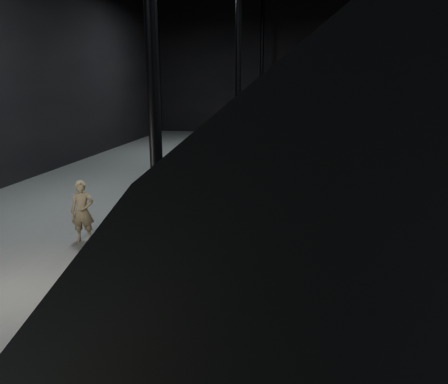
# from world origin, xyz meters

# --- Properties ---
(ground) EXTENTS (44.00, 44.00, 0.00)m
(ground) POSITION_xyz_m (0.00, 0.00, 0.00)
(ground) COLOR black
(ground) RESTS_ON ground
(platform_left) EXTENTS (9.00, 43.80, 1.00)m
(platform_left) POSITION_xyz_m (-7.50, 0.00, 0.50)
(platform_left) COLOR #575754
(platform_left) RESTS_ON ground
(tactile_strip) EXTENTS (0.50, 43.80, 0.01)m
(tactile_strip) POSITION_xyz_m (-3.25, 0.00, 1.00)
(tactile_strip) COLOR olive
(tactile_strip) RESTS_ON platform_left
(track) EXTENTS (2.40, 43.00, 0.24)m
(track) POSITION_xyz_m (0.00, 0.00, 0.07)
(track) COLOR #3F3328
(track) RESTS_ON ground
(train) EXTENTS (2.92, 19.50, 5.21)m
(train) POSITION_xyz_m (-0.00, -2.68, 2.91)
(train) COLOR #A9ACB1
(train) RESTS_ON ground
(woman) EXTENTS (0.64, 0.50, 1.58)m
(woman) POSITION_xyz_m (-6.21, -2.79, 1.79)
(woman) COLOR #8E7A57
(woman) RESTS_ON platform_left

